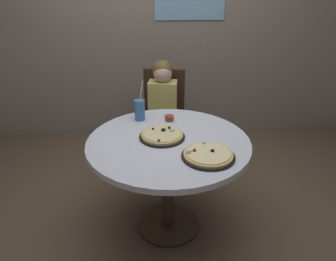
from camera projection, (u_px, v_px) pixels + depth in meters
ground_plane at (168, 225)px, 2.53m from camera, size 8.00×8.00×0.00m
wall_with_window at (159, 7)px, 3.41m from camera, size 5.20×0.14×2.90m
dining_table at (168, 154)px, 2.24m from camera, size 1.12×1.12×0.75m
chair_wooden at (164, 113)px, 3.17m from camera, size 0.45×0.45×0.95m
diner_child at (162, 125)px, 3.03m from camera, size 0.30×0.43×1.08m
pizza_veggie at (208, 155)px, 1.99m from camera, size 0.33×0.33×0.05m
pizza_cheese at (162, 135)px, 2.23m from camera, size 0.32×0.32×0.05m
soda_cup at (140, 110)px, 2.47m from camera, size 0.08×0.08×0.31m
sauce_bowl at (169, 118)px, 2.48m from camera, size 0.07×0.07×0.04m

